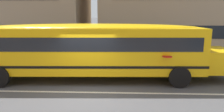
{
  "coord_description": "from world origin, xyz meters",
  "views": [
    {
      "loc": [
        1.5,
        -8.84,
        3.39
      ],
      "look_at": [
        1.09,
        0.98,
        1.46
      ],
      "focal_mm": 34.03,
      "sensor_mm": 36.0,
      "label": 1
    }
  ],
  "objects": [
    {
      "name": "ground_plane",
      "position": [
        0.0,
        0.0,
        0.0
      ],
      "size": [
        400.0,
        400.0,
        0.0
      ],
      "primitive_type": "plane",
      "color": "#4C4C4F"
    },
    {
      "name": "sidewalk_far",
      "position": [
        0.0,
        7.84,
        0.01
      ],
      "size": [
        120.0,
        3.0,
        0.01
      ],
      "primitive_type": "cube",
      "color": "gray",
      "rests_on": "ground_plane"
    },
    {
      "name": "lane_centreline",
      "position": [
        0.0,
        0.0,
        0.0
      ],
      "size": [
        110.0,
        0.16,
        0.01
      ],
      "primitive_type": "cube",
      "color": "silver",
      "rests_on": "ground_plane"
    },
    {
      "name": "school_bus",
      "position": [
        0.22,
        1.97,
        1.74
      ],
      "size": [
        13.18,
        3.17,
        2.93
      ],
      "rotation": [
        0.0,
        0.0,
        0.04
      ],
      "color": "yellow",
      "rests_on": "ground_plane"
    }
  ]
}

